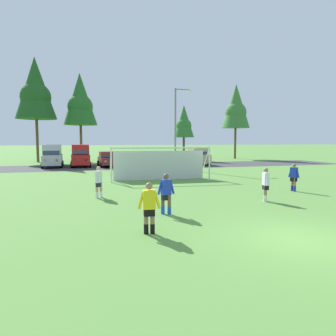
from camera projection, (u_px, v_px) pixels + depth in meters
The scene contains 20 objects.
ground_plane at pixel (166, 179), 23.41m from camera, with size 400.00×400.00×0.00m, color #598C3D.
parking_lot_strip at pixel (137, 166), 35.62m from camera, with size 52.00×8.40×0.01m, color #3D3D3F.
soccer_ball at pixel (150, 196), 15.75m from camera, with size 0.22×0.22×0.22m.
soccer_goal at pixel (160, 163), 22.92m from camera, with size 7.50×2.30×2.57m.
referee at pixel (149, 208), 9.57m from camera, with size 0.73×0.27×1.64m.
player_striker_near at pixel (294, 177), 17.76m from camera, with size 0.38×0.73×1.64m.
player_midfield_center at pixel (99, 182), 15.69m from camera, with size 0.44×0.67×1.64m.
player_defender_far at pixel (266, 185), 14.75m from camera, with size 0.34×0.71×1.64m.
player_winger_left at pixel (166, 194), 12.15m from camera, with size 0.75×0.30×1.64m.
parked_car_slot_far_left at pixel (53, 155), 34.11m from camera, with size 2.28×4.84×2.52m.
parked_car_slot_left at pixel (80, 155), 34.82m from camera, with size 2.27×4.84×2.52m.
parked_car_slot_center_left at pixel (108, 159), 34.68m from camera, with size 2.22×4.29×1.72m.
parked_car_slot_center at pixel (135, 159), 34.74m from camera, with size 2.15×4.26×1.72m.
parked_car_slot_center_right at pixel (173, 158), 36.59m from camera, with size 2.21×4.29×1.72m.
parked_car_slot_right at pixel (198, 156), 37.55m from camera, with size 2.36×4.71×2.16m.
tree_left_edge at pixel (35, 90), 41.40m from camera, with size 5.37×5.37×14.32m.
tree_mid_left at pixel (80, 101), 43.52m from camera, with size 4.73×4.73×12.62m.
tree_center_back at pixel (184, 122), 46.51m from camera, with size 3.15×3.15×8.41m.
tree_mid_right at pixel (236, 108), 50.06m from camera, with size 4.60×4.60×12.25m.
street_lamp at pixel (177, 128), 31.77m from camera, with size 2.00×0.32×8.38m.
Camera 1 is at (-6.17, -7.41, 2.93)m, focal length 32.51 mm.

